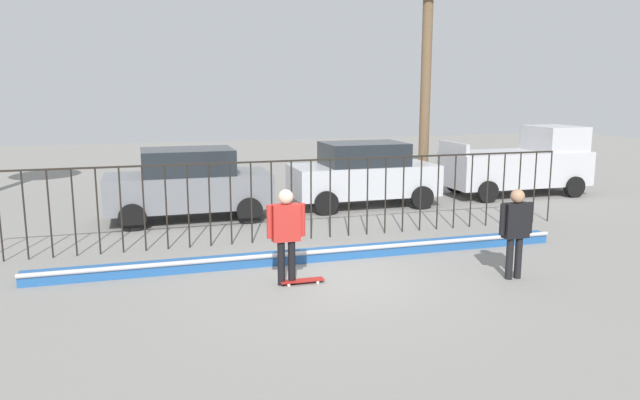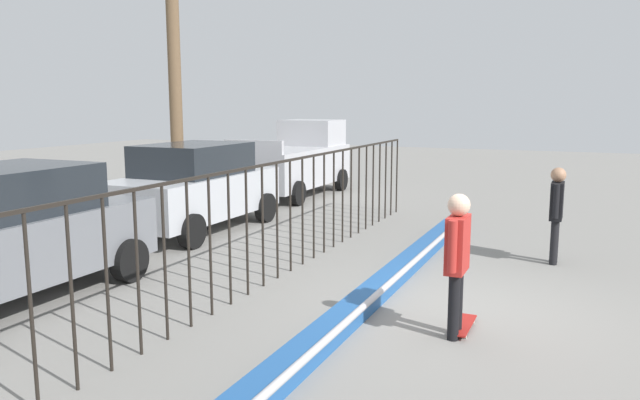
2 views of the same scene
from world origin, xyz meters
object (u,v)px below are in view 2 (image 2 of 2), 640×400
object	(u,v)px
skateboarder	(457,252)
parked_car_gray	(1,234)
parked_car_silver	(194,186)
pickup_truck	(295,161)
camera_operator	(557,206)
skateboard	(463,325)

from	to	relation	value
skateboarder	parked_car_gray	distance (m)	6.20
skateboarder	parked_car_silver	world-z (taller)	parked_car_silver
skateboarder	pickup_truck	world-z (taller)	pickup_truck
camera_operator	pickup_truck	distance (m)	9.47
parked_car_gray	parked_car_silver	distance (m)	5.16
camera_operator	parked_car_silver	size ratio (longest dim) A/B	0.39
skateboard	pickup_truck	xyz separation A→B (m)	(9.34, 6.86, 0.98)
parked_car_silver	pickup_truck	bearing A→B (deg)	0.60
skateboarder	camera_operator	distance (m)	4.20
camera_operator	pickup_truck	size ratio (longest dim) A/B	0.36
camera_operator	pickup_truck	world-z (taller)	pickup_truck
parked_car_silver	camera_operator	bearing A→B (deg)	-91.36
skateboarder	skateboard	world-z (taller)	skateboarder
pickup_truck	parked_car_silver	bearing A→B (deg)	178.75
parked_car_silver	pickup_truck	world-z (taller)	pickup_truck
camera_operator	parked_car_silver	world-z (taller)	parked_car_silver
skateboard	parked_car_silver	bearing A→B (deg)	81.45
parked_car_gray	pickup_truck	xyz separation A→B (m)	(10.82, 0.73, 0.06)
pickup_truck	camera_operator	bearing A→B (deg)	-130.08
skateboard	pickup_truck	distance (m)	11.63
skateboard	camera_operator	distance (m)	4.03
pickup_truck	parked_car_gray	bearing A→B (deg)	179.36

